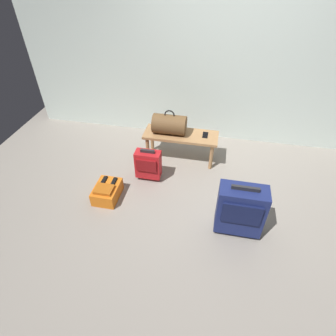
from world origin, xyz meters
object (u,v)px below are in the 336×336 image
object	(u,v)px
bench	(181,138)
duffel_bag_brown	(169,124)
suitcase_small_red	(148,164)
cell_phone	(205,135)
suitcase_upright_navy	(240,209)
backpack_orange	(107,191)

from	to	relation	value
bench	duffel_bag_brown	xyz separation A→B (m)	(-0.16, -0.00, 0.20)
bench	suitcase_small_red	bearing A→B (deg)	-123.85
cell_phone	suitcase_upright_navy	distance (m)	1.26
suitcase_small_red	duffel_bag_brown	bearing A→B (deg)	70.53
duffel_bag_brown	suitcase_small_red	size ratio (longest dim) A/B	0.96
duffel_bag_brown	cell_phone	size ratio (longest dim) A/B	3.06
cell_phone	suitcase_small_red	distance (m)	0.87
cell_phone	suitcase_upright_navy	world-z (taller)	suitcase_upright_navy
backpack_orange	suitcase_upright_navy	bearing A→B (deg)	-7.41
bench	suitcase_small_red	xyz separation A→B (m)	(-0.34, -0.50, -0.12)
duffel_bag_brown	cell_phone	distance (m)	0.50
cell_phone	suitcase_small_red	size ratio (longest dim) A/B	0.31
duffel_bag_brown	suitcase_upright_navy	world-z (taller)	duffel_bag_brown
suitcase_small_red	suitcase_upright_navy	bearing A→B (deg)	-29.24
duffel_bag_brown	suitcase_small_red	distance (m)	0.62
bench	backpack_orange	xyz separation A→B (m)	(-0.74, -0.93, -0.26)
suitcase_upright_navy	suitcase_small_red	bearing A→B (deg)	150.76
backpack_orange	cell_phone	bearing A→B (deg)	42.20
bench	suitcase_upright_navy	world-z (taller)	suitcase_upright_navy
suitcase_small_red	cell_phone	bearing A→B (deg)	38.92
suitcase_upright_navy	duffel_bag_brown	bearing A→B (deg)	130.12
cell_phone	suitcase_small_red	world-z (taller)	suitcase_small_red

